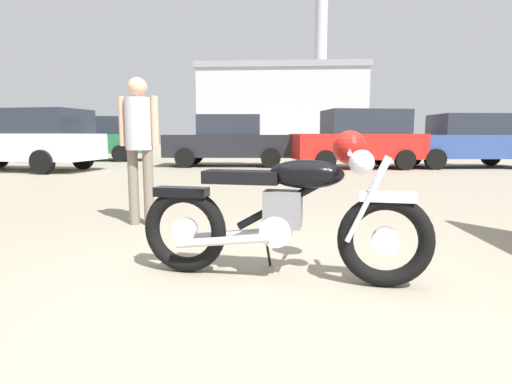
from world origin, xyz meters
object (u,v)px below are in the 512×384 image
object	(u,v)px
white_estate_far	(20,138)
pale_sedan_back	(466,141)
silver_sedan_mid	(230,141)
blue_hatchback_right	(89,137)
bystander	(139,136)
red_hatchback_near	(359,139)
vintage_motorcycle	(288,211)

from	to	relation	value
white_estate_far	pale_sedan_back	world-z (taller)	white_estate_far
silver_sedan_mid	white_estate_far	size ratio (longest dim) A/B	0.87
silver_sedan_mid	blue_hatchback_right	bearing A→B (deg)	-24.55
bystander	pale_sedan_back	world-z (taller)	pale_sedan_back
red_hatchback_near	white_estate_far	world-z (taller)	red_hatchback_near
red_hatchback_near	pale_sedan_back	world-z (taller)	red_hatchback_near
red_hatchback_near	silver_sedan_mid	distance (m)	4.17
blue_hatchback_right	vintage_motorcycle	bearing A→B (deg)	111.53
silver_sedan_mid	blue_hatchback_right	distance (m)	6.44
bystander	blue_hatchback_right	world-z (taller)	blue_hatchback_right
silver_sedan_mid	blue_hatchback_right	world-z (taller)	blue_hatchback_right
vintage_motorcycle	silver_sedan_mid	world-z (taller)	silver_sedan_mid
red_hatchback_near	blue_hatchback_right	world-z (taller)	red_hatchback_near
pale_sedan_back	bystander	bearing A→B (deg)	-134.60
bystander	pale_sedan_back	xyz separation A→B (m)	(7.44, 9.00, -0.18)
silver_sedan_mid	white_estate_far	xyz separation A→B (m)	(-5.80, -2.24, 0.10)
silver_sedan_mid	white_estate_far	distance (m)	6.22
bystander	silver_sedan_mid	distance (m)	9.21
vintage_motorcycle	silver_sedan_mid	xyz separation A→B (m)	(-1.77, 10.92, 0.34)
silver_sedan_mid	pale_sedan_back	size ratio (longest dim) A/B	0.98
red_hatchback_near	vintage_motorcycle	bearing A→B (deg)	66.71
vintage_motorcycle	blue_hatchback_right	size ratio (longest dim) A/B	0.42
red_hatchback_near	white_estate_far	bearing A→B (deg)	-2.01
silver_sedan_mid	blue_hatchback_right	size ratio (longest dim) A/B	0.87
silver_sedan_mid	pale_sedan_back	xyz separation A→B (m)	(7.55, -0.21, 0.00)
vintage_motorcycle	silver_sedan_mid	distance (m)	11.07
white_estate_far	bystander	bearing A→B (deg)	138.37
white_estate_far	vintage_motorcycle	bearing A→B (deg)	139.12
pale_sedan_back	blue_hatchback_right	distance (m)	13.76
red_hatchback_near	silver_sedan_mid	size ratio (longest dim) A/B	0.97
blue_hatchback_right	bystander	bearing A→B (deg)	109.02
silver_sedan_mid	pale_sedan_back	world-z (taller)	same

